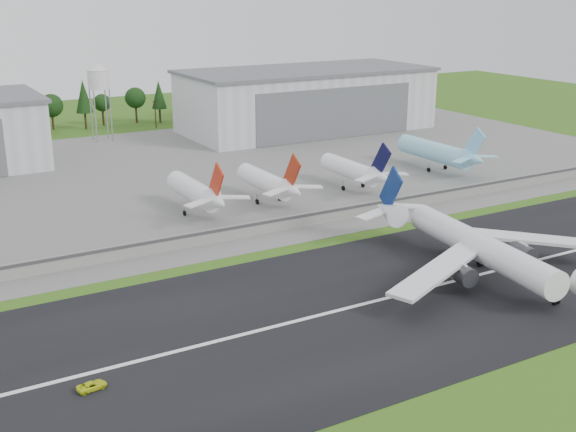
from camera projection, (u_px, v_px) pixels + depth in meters
ground at (422, 318)px, 129.13m from camera, size 600.00×600.00×0.00m
runway at (388, 298)px, 137.40m from camera, size 320.00×60.00×0.10m
runway_centerline at (388, 298)px, 137.38m from camera, size 220.00×1.00×0.02m
apron at (177, 175)px, 228.52m from camera, size 320.00×150.00×0.10m
blast_fence at (275, 225)px, 174.14m from camera, size 240.00×0.61×3.50m
hangar_east at (306, 100)px, 297.35m from camera, size 102.00×47.00×25.20m
water_tower at (98, 77)px, 272.61m from camera, size 8.40×8.40×29.40m
utility_poles at (105, 133)px, 294.80m from camera, size 230.00×3.00×12.00m
treeline at (95, 127)px, 307.22m from camera, size 320.00×16.00×22.00m
main_airliner at (482, 254)px, 146.51m from camera, size 56.81×59.24×18.17m
ground_vehicle at (92, 386)px, 105.82m from camera, size 4.69×2.66×1.24m
parked_jet_red_a at (198, 193)px, 185.67m from camera, size 7.36×31.29×16.64m
parked_jet_red_b at (271, 183)px, 195.71m from camera, size 7.36×31.29×16.48m
parked_jet_navy at (357, 171)px, 209.06m from camera, size 7.36×31.29×16.43m
parked_jet_skyblue at (441, 153)px, 230.30m from camera, size 7.36×37.29×16.90m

